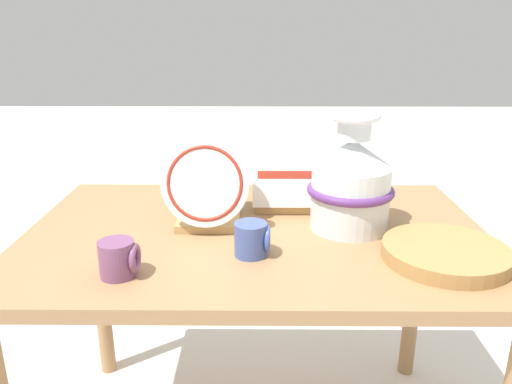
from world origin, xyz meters
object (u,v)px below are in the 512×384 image
(dish_rack_round_plates, at_px, (208,190))
(mug_cobalt_glaze, at_px, (252,239))
(mug_plum_glaze, at_px, (119,259))
(wicker_charger_stack, at_px, (445,253))
(ceramic_vase, at_px, (351,182))
(dish_rack_square_plates, at_px, (284,179))

(dish_rack_round_plates, bearing_deg, mug_cobalt_glaze, -57.10)
(mug_plum_glaze, bearing_deg, mug_cobalt_glaze, 20.18)
(wicker_charger_stack, xyz_separation_m, mug_cobalt_glaze, (-0.46, 0.02, 0.02))
(ceramic_vase, xyz_separation_m, mug_cobalt_glaze, (-0.26, -0.18, -0.09))
(dish_rack_square_plates, xyz_separation_m, mug_plum_glaze, (-0.39, -0.47, -0.04))
(dish_rack_square_plates, height_order, mug_cobalt_glaze, dish_rack_square_plates)
(wicker_charger_stack, height_order, mug_cobalt_glaze, mug_cobalt_glaze)
(ceramic_vase, height_order, wicker_charger_stack, ceramic_vase)
(ceramic_vase, distance_m, wicker_charger_stack, 0.31)
(ceramic_vase, bearing_deg, mug_plum_glaze, -152.90)
(wicker_charger_stack, distance_m, mug_plum_glaze, 0.76)
(ceramic_vase, height_order, mug_plum_glaze, ceramic_vase)
(mug_plum_glaze, bearing_deg, ceramic_vase, 27.10)
(mug_cobalt_glaze, bearing_deg, dish_rack_square_plates, 75.52)
(wicker_charger_stack, height_order, mug_plum_glaze, mug_plum_glaze)
(ceramic_vase, height_order, mug_cobalt_glaze, ceramic_vase)
(dish_rack_square_plates, relative_size, mug_plum_glaze, 2.46)
(dish_rack_round_plates, distance_m, mug_plum_glaze, 0.35)
(dish_rack_round_plates, xyz_separation_m, wicker_charger_stack, (0.59, -0.22, -0.08))
(dish_rack_square_plates, bearing_deg, ceramic_vase, -46.73)
(dish_rack_square_plates, distance_m, mug_cobalt_glaze, 0.37)
(dish_rack_round_plates, height_order, mug_plum_glaze, dish_rack_round_plates)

